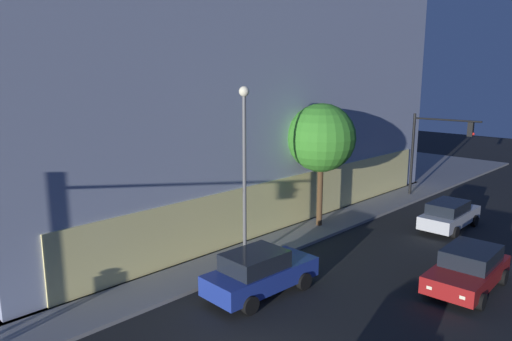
{
  "coord_description": "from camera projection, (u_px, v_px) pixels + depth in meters",
  "views": [
    {
      "loc": [
        -8.05,
        -8.32,
        8.37
      ],
      "look_at": [
        4.83,
        4.33,
        4.7
      ],
      "focal_mm": 33.37,
      "sensor_mm": 36.0,
      "label": 1
    }
  ],
  "objects": [
    {
      "name": "traffic_light_far_corner",
      "position": [
        434.0,
        141.0,
        31.55
      ],
      "size": [
        0.55,
        4.37,
        5.61
      ],
      "color": "black",
      "rests_on": "sidewalk_corner"
    },
    {
      "name": "car_red",
      "position": [
        468.0,
        268.0,
        18.8
      ],
      "size": [
        4.63,
        2.38,
        1.6
      ],
      "color": "maroon",
      "rests_on": "ground"
    },
    {
      "name": "modern_building",
      "position": [
        174.0,
        41.0,
        31.36
      ],
      "size": [
        30.16,
        20.93,
        21.17
      ],
      "color": "#4C4C51",
      "rests_on": "ground"
    },
    {
      "name": "car_blue",
      "position": [
        260.0,
        272.0,
        18.27
      ],
      "size": [
        4.73,
        2.24,
        1.76
      ],
      "color": "navy",
      "rests_on": "ground"
    },
    {
      "name": "sidewalk_tree",
      "position": [
        321.0,
        138.0,
        25.42
      ],
      "size": [
        3.68,
        3.68,
        6.71
      ],
      "color": "#4B331E",
      "rests_on": "sidewalk_corner"
    },
    {
      "name": "street_lamp_sidewalk",
      "position": [
        244.0,
        154.0,
        20.3
      ],
      "size": [
        0.44,
        0.44,
        7.72
      ],
      "color": "#5D5D5D",
      "rests_on": "sidewalk_corner"
    },
    {
      "name": "car_silver",
      "position": [
        449.0,
        215.0,
        26.02
      ],
      "size": [
        4.57,
        2.05,
        1.57
      ],
      "color": "#B7BABF",
      "rests_on": "ground"
    }
  ]
}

